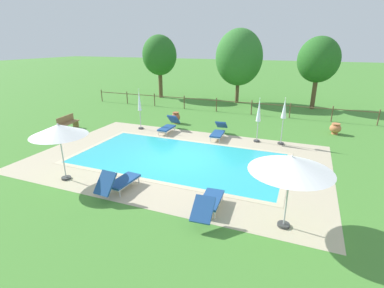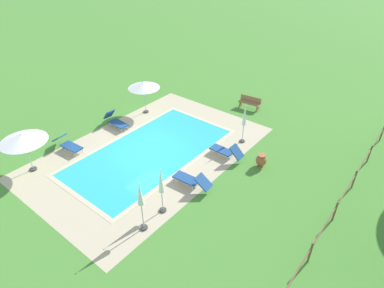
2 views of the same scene
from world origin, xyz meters
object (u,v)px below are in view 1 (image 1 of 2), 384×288
(patio_umbrella_open_by_bench, at_px, (291,164))
(patio_umbrella_closed_row_centre, at_px, (139,104))
(terracotta_urn_near_fence, at_px, (335,128))
(sun_lounger_north_end, at_px, (119,182))
(tree_west_mid, at_px, (160,55))
(patio_umbrella_open_foreground, at_px, (59,130))
(tree_far_west, at_px, (319,60))
(sun_lounger_north_mid, at_px, (209,202))
(sun_lounger_north_near_steps, at_px, (219,131))
(wooden_bench_lawn_side, at_px, (68,123))
(sun_lounger_north_far, at_px, (169,126))
(patio_umbrella_closed_row_mid_west, at_px, (284,113))
(terracotta_urn_by_tree, at_px, (176,117))
(patio_umbrella_closed_row_west, at_px, (259,113))
(tree_centre, at_px, (239,57))

(patio_umbrella_open_by_bench, relative_size, patio_umbrella_closed_row_centre, 0.93)
(terracotta_urn_near_fence, bearing_deg, sun_lounger_north_end, -126.08)
(patio_umbrella_open_by_bench, relative_size, tree_west_mid, 0.40)
(sun_lounger_north_end, relative_size, patio_umbrella_open_foreground, 0.85)
(patio_umbrella_open_by_bench, xyz_separation_m, tree_far_west, (0.67, 17.17, 1.81))
(tree_west_mid, bearing_deg, patio_umbrella_open_foreground, -74.34)
(patio_umbrella_closed_row_centre, bearing_deg, sun_lounger_north_mid, -46.52)
(terracotta_urn_near_fence, distance_m, tree_west_mid, 16.77)
(sun_lounger_north_near_steps, bearing_deg, wooden_bench_lawn_side, -167.55)
(wooden_bench_lawn_side, distance_m, tree_west_mid, 12.39)
(sun_lounger_north_far, xyz_separation_m, patio_umbrella_open_by_bench, (7.22, -7.17, 1.58))
(sun_lounger_north_far, bearing_deg, patio_umbrella_open_by_bench, -44.80)
(patio_umbrella_closed_row_mid_west, bearing_deg, sun_lounger_north_far, -178.26)
(sun_lounger_north_near_steps, height_order, terracotta_urn_by_tree, sun_lounger_north_near_steps)
(patio_umbrella_closed_row_mid_west, bearing_deg, patio_umbrella_closed_row_west, -176.45)
(sun_lounger_north_near_steps, distance_m, terracotta_urn_near_fence, 6.85)
(sun_lounger_north_far, distance_m, patio_umbrella_open_by_bench, 10.29)
(patio_umbrella_open_foreground, xyz_separation_m, terracotta_urn_near_fence, (10.11, 10.33, -1.64))
(tree_centre, bearing_deg, patio_umbrella_closed_row_centre, -109.20)
(sun_lounger_north_far, bearing_deg, tree_centre, 80.54)
(terracotta_urn_near_fence, bearing_deg, wooden_bench_lawn_side, -161.19)
(sun_lounger_north_near_steps, distance_m, patio_umbrella_closed_row_centre, 5.09)
(patio_umbrella_closed_row_west, distance_m, patio_umbrella_closed_row_centre, 7.05)
(patio_umbrella_closed_row_mid_west, relative_size, patio_umbrella_closed_row_centre, 1.00)
(patio_umbrella_closed_row_centre, height_order, tree_centre, tree_centre)
(patio_umbrella_closed_row_west, height_order, terracotta_urn_by_tree, patio_umbrella_closed_row_west)
(tree_centre, bearing_deg, wooden_bench_lawn_side, -121.98)
(terracotta_urn_by_tree, height_order, tree_centre, tree_centre)
(terracotta_urn_by_tree, bearing_deg, tree_far_west, 44.18)
(patio_umbrella_open_by_bench, height_order, terracotta_urn_by_tree, patio_umbrella_open_by_bench)
(patio_umbrella_closed_row_mid_west, relative_size, wooden_bench_lawn_side, 1.59)
(terracotta_urn_near_fence, bearing_deg, sun_lounger_north_near_steps, -152.70)
(patio_umbrella_open_by_bench, height_order, wooden_bench_lawn_side, patio_umbrella_open_by_bench)
(patio_umbrella_closed_row_centre, xyz_separation_m, tree_centre, (3.56, 10.23, 2.27))
(patio_umbrella_open_by_bench, xyz_separation_m, wooden_bench_lawn_side, (-13.07, 5.24, -1.50))
(terracotta_urn_near_fence, relative_size, tree_west_mid, 0.11)
(sun_lounger_north_near_steps, relative_size, terracotta_urn_near_fence, 3.23)
(sun_lounger_north_near_steps, height_order, wooden_bench_lawn_side, wooden_bench_lawn_side)
(terracotta_urn_by_tree, xyz_separation_m, tree_centre, (2.12, 8.23, 3.44))
(patio_umbrella_closed_row_west, xyz_separation_m, terracotta_urn_by_tree, (-5.61, 1.80, -1.16))
(sun_lounger_north_mid, distance_m, terracotta_urn_near_fence, 11.29)
(sun_lounger_north_far, bearing_deg, sun_lounger_north_near_steps, 0.72)
(sun_lounger_north_end, height_order, patio_umbrella_open_by_bench, patio_umbrella_open_by_bench)
(terracotta_urn_near_fence, bearing_deg, tree_west_mid, 155.49)
(sun_lounger_north_mid, relative_size, sun_lounger_north_far, 1.06)
(sun_lounger_north_far, relative_size, tree_far_west, 0.35)
(wooden_bench_lawn_side, bearing_deg, sun_lounger_north_end, -35.45)
(sun_lounger_north_mid, relative_size, tree_west_mid, 0.36)
(patio_umbrella_closed_row_mid_west, distance_m, terracotta_urn_near_fence, 4.27)
(tree_far_west, bearing_deg, sun_lounger_north_mid, -99.57)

